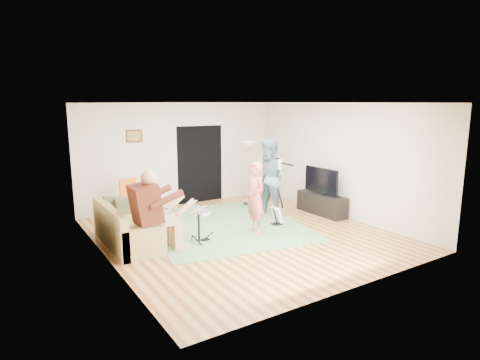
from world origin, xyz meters
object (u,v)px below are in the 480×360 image
at_px(sofa, 124,232).
at_px(singer, 255,198).
at_px(torchiere_lamp, 249,162).
at_px(dining_chair, 131,207).
at_px(tv_cabinet, 322,204).
at_px(guitar_spare, 277,215).
at_px(drum_kit, 199,227).
at_px(television, 321,180).
at_px(guitarist, 270,179).

xyz_separation_m(sofa, singer, (2.56, -0.74, 0.49)).
distance_m(torchiere_lamp, dining_chair, 3.27).
distance_m(sofa, torchiere_lamp, 4.10).
relative_size(dining_chair, tv_cabinet, 0.71).
bearing_deg(sofa, torchiere_lamp, 19.45).
bearing_deg(singer, guitar_spare, 107.28).
distance_m(sofa, drum_kit, 1.44).
distance_m(tv_cabinet, television, 0.60).
bearing_deg(tv_cabinet, torchiere_lamp, 120.05).
relative_size(sofa, television, 1.85).
bearing_deg(television, tv_cabinet, -0.00).
distance_m(sofa, tv_cabinet, 4.81).
bearing_deg(torchiere_lamp, sofa, -160.55).
relative_size(drum_kit, tv_cabinet, 0.50).
bearing_deg(dining_chair, sofa, -112.01).
bearing_deg(drum_kit, guitarist, 17.18).
height_order(drum_kit, torchiere_lamp, torchiere_lamp).
relative_size(singer, television, 1.41).
distance_m(guitar_spare, tv_cabinet, 1.51).
xyz_separation_m(torchiere_lamp, dining_chair, (-3.17, 0.10, -0.81)).
bearing_deg(television, torchiere_lamp, 118.81).
height_order(dining_chair, television, television).
bearing_deg(singer, guitarist, 132.77).
xyz_separation_m(drum_kit, singer, (1.28, -0.09, 0.45)).
bearing_deg(guitarist, television, 56.97).
distance_m(sofa, television, 4.79).
relative_size(sofa, tv_cabinet, 1.41).
height_order(guitarist, guitar_spare, guitarist).
bearing_deg(dining_chair, tv_cabinet, -22.89).
bearing_deg(guitarist, torchiere_lamp, 155.65).
bearing_deg(singer, dining_chair, -134.71).
bearing_deg(television, guitar_spare, -174.16).
xyz_separation_m(sofa, drum_kit, (1.29, -0.65, 0.04)).
distance_m(singer, tv_cabinet, 2.30).
bearing_deg(tv_cabinet, dining_chair, 156.19).
relative_size(sofa, torchiere_lamp, 1.16).
xyz_separation_m(drum_kit, tv_cabinet, (3.50, 0.24, -0.05)).
distance_m(singer, torchiere_lamp, 2.44).
height_order(singer, dining_chair, singer).
bearing_deg(guitar_spare, guitarist, 69.53).
distance_m(drum_kit, dining_chair, 2.19).
bearing_deg(television, guitarist, 159.77).
bearing_deg(singer, drum_kit, -90.91).
bearing_deg(singer, television, 101.88).
bearing_deg(sofa, tv_cabinet, -4.95).
distance_m(dining_chair, television, 4.55).
height_order(guitarist, television, guitarist).
relative_size(dining_chair, television, 0.93).
bearing_deg(tv_cabinet, singer, -171.59).
height_order(drum_kit, singer, singer).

